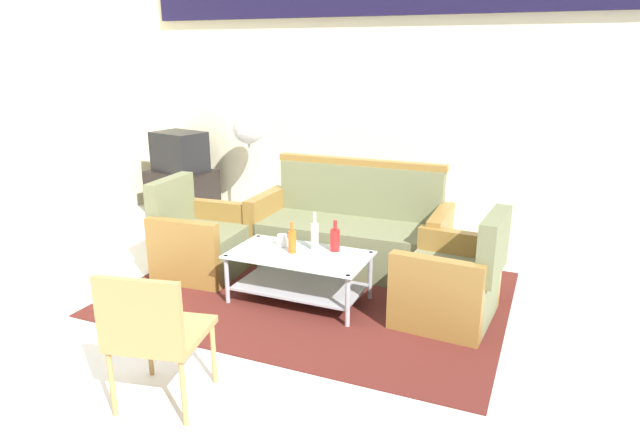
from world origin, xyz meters
The scene contains 15 objects.
ground_plane centered at (0.00, 0.00, 0.00)m, with size 14.00×14.00×0.00m, color silver.
wall_back centered at (0.00, 3.05, 1.48)m, with size 6.52×0.19×2.80m.
rug centered at (0.04, 0.91, 0.01)m, with size 3.09×2.25×0.01m, color #511E19.
couch centered at (0.09, 1.63, 0.32)m, with size 1.81×0.77×0.96m.
armchair_left centered at (-1.09, 0.94, 0.29)m, with size 0.74×0.80×0.85m.
armchair_right centered at (1.17, 0.89, 0.29)m, with size 0.75×0.81×0.85m.
coffee_table centered at (0.00, 0.72, 0.27)m, with size 1.10×0.60×0.40m.
bottle_clear centered at (0.07, 0.86, 0.53)m, with size 0.06×0.06×0.31m.
bottle_orange centered at (-0.06, 0.73, 0.51)m, with size 0.06×0.06×0.25m.
bottle_red centered at (0.23, 0.90, 0.51)m, with size 0.08×0.08×0.25m.
cup centered at (-0.20, 0.83, 0.46)m, with size 0.08×0.08×0.10m, color silver.
tv_stand centered at (-2.47, 2.55, 0.26)m, with size 0.80×0.50×0.52m, color black.
television centered at (-2.47, 2.55, 0.76)m, with size 0.68×0.56×0.48m.
pedestal_fan centered at (-1.52, 2.60, 1.01)m, with size 0.36×0.36×1.27m.
wicker_chair centered at (-0.13, -0.86, 0.49)m, with size 0.57×0.57×0.84m.
Camera 1 is at (1.77, -3.00, 1.94)m, focal length 31.29 mm.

